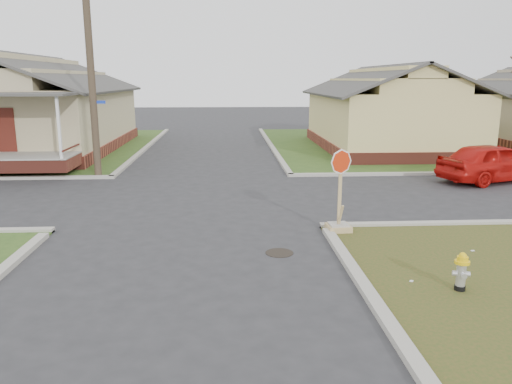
{
  "coord_description": "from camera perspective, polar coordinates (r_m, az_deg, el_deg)",
  "views": [
    {
      "loc": [
        1.05,
        -11.27,
        3.9
      ],
      "look_at": [
        1.75,
        1.0,
        1.1
      ],
      "focal_mm": 35.0,
      "sensor_mm": 36.0,
      "label": 1
    }
  ],
  "objects": [
    {
      "name": "ground",
      "position": [
        11.97,
        -8.16,
        -6.31
      ],
      "size": [
        120.0,
        120.0,
        0.0
      ],
      "primitive_type": "plane",
      "color": "#2B2B2E",
      "rests_on": "ground"
    },
    {
      "name": "curbs",
      "position": [
        16.76,
        -6.77,
        -0.71
      ],
      "size": [
        80.0,
        40.0,
        0.12
      ],
      "primitive_type": null,
      "color": "#A9A598",
      "rests_on": "ground"
    },
    {
      "name": "manhole",
      "position": [
        11.51,
        2.69,
        -6.95
      ],
      "size": [
        0.64,
        0.64,
        0.01
      ],
      "primitive_type": "cylinder",
      "color": "black",
      "rests_on": "ground"
    },
    {
      "name": "corner_house",
      "position": [
        30.1,
        -25.1,
        8.55
      ],
      "size": [
        10.1,
        15.5,
        5.3
      ],
      "color": "brown",
      "rests_on": "ground"
    },
    {
      "name": "side_house_yellow",
      "position": [
        29.23,
        14.76,
        9.06
      ],
      "size": [
        7.6,
        11.6,
        4.7
      ],
      "color": "brown",
      "rests_on": "ground"
    },
    {
      "name": "utility_pole",
      "position": [
        20.85,
        -18.44,
        14.29
      ],
      "size": [
        1.8,
        0.28,
        9.0
      ],
      "color": "#3C2E22",
      "rests_on": "ground"
    },
    {
      "name": "fire_hydrant",
      "position": [
        10.06,
        22.43,
        -8.19
      ],
      "size": [
        0.28,
        0.28,
        0.74
      ],
      "rotation": [
        0.0,
        0.0,
        -0.25
      ],
      "color": "black",
      "rests_on": "ground"
    },
    {
      "name": "stop_sign",
      "position": [
        13.04,
        9.47,
        -2.41
      ],
      "size": [
        0.61,
        0.59,
        2.13
      ],
      "rotation": [
        0.0,
        0.0,
        0.07
      ],
      "color": "tan",
      "rests_on": "ground"
    },
    {
      "name": "red_sedan",
      "position": [
        21.28,
        25.44,
        3.09
      ],
      "size": [
        4.78,
        3.08,
        1.51
      ],
      "primitive_type": "imported",
      "rotation": [
        0.0,
        0.0,
        1.89
      ],
      "color": "red",
      "rests_on": "ground"
    }
  ]
}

